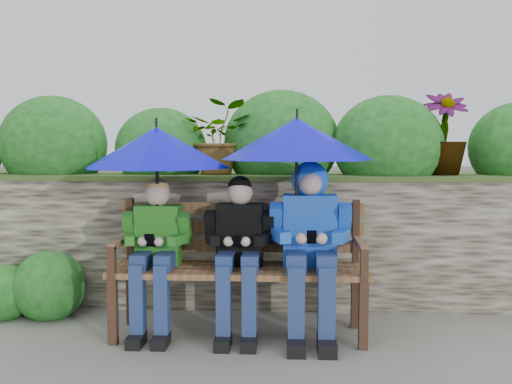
# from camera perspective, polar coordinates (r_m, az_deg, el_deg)

# --- Properties ---
(ground) EXTENTS (60.00, 60.00, 0.00)m
(ground) POSITION_cam_1_polar(r_m,az_deg,el_deg) (3.91, -0.08, -14.15)
(ground) COLOR #605E54
(ground) RESTS_ON ground
(garden_backdrop) EXTENTS (8.00, 2.86, 1.81)m
(garden_backdrop) POSITION_cam_1_polar(r_m,az_deg,el_deg) (5.33, -0.23, -2.19)
(garden_backdrop) COLOR #372E27
(garden_backdrop) RESTS_ON ground
(park_bench) EXTENTS (1.68, 0.49, 0.89)m
(park_bench) POSITION_cam_1_polar(r_m,az_deg,el_deg) (3.85, -1.58, -6.63)
(park_bench) COLOR #392418
(park_bench) RESTS_ON ground
(boy_left) EXTENTS (0.44, 0.51, 1.04)m
(boy_left) POSITION_cam_1_polar(r_m,az_deg,el_deg) (3.85, -9.99, -5.40)
(boy_left) COLOR #1D7E1F
(boy_left) RESTS_ON ground
(boy_middle) EXTENTS (0.46, 0.53, 1.06)m
(boy_middle) POSITION_cam_1_polar(r_m,az_deg,el_deg) (3.76, -1.72, -5.45)
(boy_middle) COLOR black
(boy_middle) RESTS_ON ground
(boy_right) EXTENTS (0.53, 0.64, 1.16)m
(boy_right) POSITION_cam_1_polar(r_m,az_deg,el_deg) (3.74, 5.44, -4.22)
(boy_right) COLOR #144DB6
(boy_right) RESTS_ON ground
(umbrella_left) EXTENTS (0.97, 0.97, 0.76)m
(umbrella_left) POSITION_cam_1_polar(r_m,az_deg,el_deg) (3.82, -9.91, 4.39)
(umbrella_left) COLOR #0000D0
(umbrella_left) RESTS_ON ground
(umbrella_right) EXTENTS (0.98, 0.98, 0.80)m
(umbrella_right) POSITION_cam_1_polar(r_m,az_deg,el_deg) (3.71, 4.11, 5.30)
(umbrella_right) COLOR #0000D0
(umbrella_right) RESTS_ON ground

